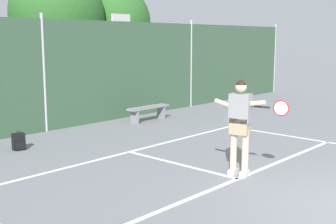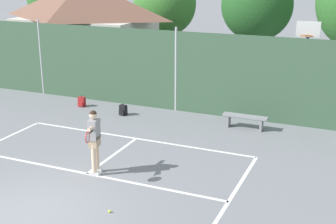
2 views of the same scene
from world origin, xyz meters
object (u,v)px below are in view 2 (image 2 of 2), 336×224
object	(u,v)px
tennis_player	(94,137)
backpack_black	(123,110)
backpack_red	(82,102)
basketball_hoop	(306,54)
courtside_bench	(245,119)
tennis_ball	(110,211)

from	to	relation	value
tennis_player	backpack_black	bearing A→B (deg)	110.35
tennis_player	backpack_red	size ratio (longest dim) A/B	4.01
tennis_player	backpack_red	xyz separation A→B (m)	(-3.99, 5.36, -0.92)
basketball_hoop	backpack_red	size ratio (longest dim) A/B	7.67
basketball_hoop	backpack_black	size ratio (longest dim) A/B	7.67
courtside_bench	backpack_black	bearing A→B (deg)	-175.73
tennis_player	backpack_black	size ratio (longest dim) A/B	4.01
tennis_player	backpack_black	world-z (taller)	tennis_player
tennis_ball	courtside_bench	bearing A→B (deg)	78.52
basketball_hoop	tennis_player	bearing A→B (deg)	-117.87
backpack_red	tennis_player	bearing A→B (deg)	-53.37
tennis_player	tennis_ball	xyz separation A→B (m)	(1.44, -1.73, -1.08)
tennis_ball	backpack_red	xyz separation A→B (m)	(-5.43, 7.09, 0.16)
courtside_bench	tennis_ball	bearing A→B (deg)	-101.48
tennis_player	backpack_red	world-z (taller)	tennis_player
backpack_black	courtside_bench	bearing A→B (deg)	4.27
basketball_hoop	tennis_player	world-z (taller)	basketball_hoop
backpack_black	courtside_bench	world-z (taller)	courtside_bench
basketball_hoop	courtside_bench	size ratio (longest dim) A/B	2.22
basketball_hoop	tennis_ball	xyz separation A→B (m)	(-3.00, -10.12, -2.28)
backpack_red	backpack_black	world-z (taller)	same
basketball_hoop	tennis_ball	size ratio (longest dim) A/B	53.79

